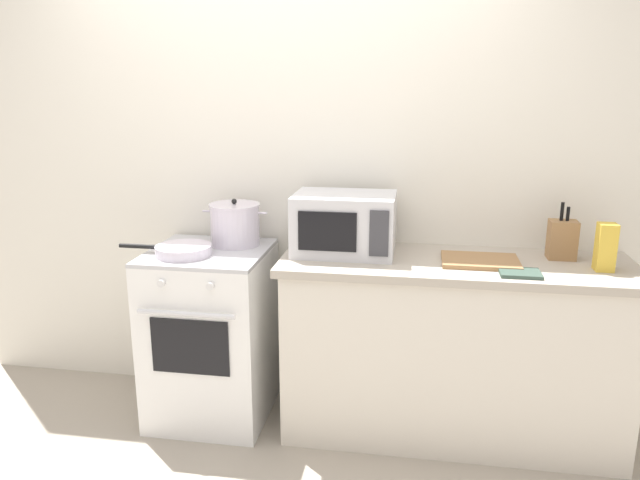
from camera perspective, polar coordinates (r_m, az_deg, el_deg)
back_wall at (r=3.27m, az=2.19°, el=5.81°), size 4.40×0.10×2.50m
lower_cabinet_right at (r=3.15m, az=12.28°, el=-10.32°), size 1.64×0.56×0.88m
countertop_right at (r=2.99m, az=12.75°, el=-2.29°), size 1.70×0.60×0.04m
stove at (r=3.29m, az=-10.23°, el=-8.71°), size 0.60×0.64×0.92m
stock_pot at (r=3.20m, az=-8.05°, el=1.49°), size 0.35×0.27×0.25m
frying_pan at (r=3.07m, az=-12.89°, el=-0.95°), size 0.48×0.28×0.05m
microwave at (r=3.02m, az=2.34°, el=1.57°), size 0.50×0.37×0.30m
cutting_board at (r=2.97m, az=14.92°, el=-1.92°), size 0.36×0.26×0.02m
knife_block at (r=3.15m, az=21.95°, el=0.06°), size 0.13×0.10×0.28m
pasta_box at (r=3.02m, az=25.42°, el=-0.62°), size 0.08×0.08×0.22m
oven_mitt at (r=2.84m, az=18.41°, el=-2.99°), size 0.18×0.14×0.02m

